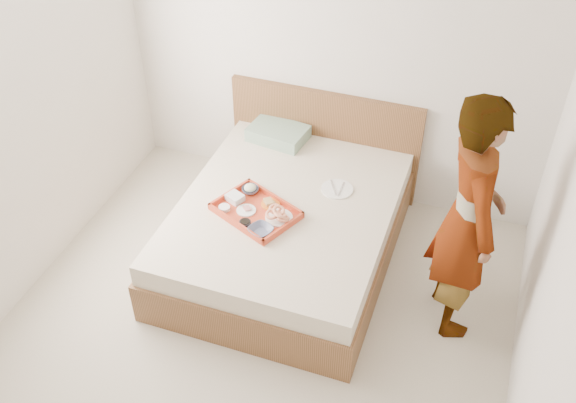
% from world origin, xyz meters
% --- Properties ---
extents(ground, '(3.50, 4.00, 0.01)m').
position_xyz_m(ground, '(0.00, 0.00, 0.00)').
color(ground, beige).
rests_on(ground, ground).
extents(wall_back, '(3.50, 0.01, 2.60)m').
position_xyz_m(wall_back, '(0.00, 2.00, 1.30)').
color(wall_back, silver).
rests_on(wall_back, ground).
extents(wall_right, '(0.01, 4.00, 2.60)m').
position_xyz_m(wall_right, '(1.75, 0.00, 1.30)').
color(wall_right, silver).
rests_on(wall_right, ground).
extents(bed, '(1.65, 2.00, 0.53)m').
position_xyz_m(bed, '(-0.04, 1.00, 0.27)').
color(bed, brown).
rests_on(bed, ground).
extents(headboard, '(1.65, 0.06, 0.95)m').
position_xyz_m(headboard, '(-0.04, 1.97, 0.47)').
color(headboard, brown).
rests_on(headboard, ground).
extents(pillow, '(0.51, 0.38, 0.11)m').
position_xyz_m(pillow, '(-0.39, 1.79, 0.59)').
color(pillow, gray).
rests_on(pillow, bed).
extents(tray, '(0.71, 0.62, 0.05)m').
position_xyz_m(tray, '(-0.21, 0.83, 0.56)').
color(tray, '#D24124').
rests_on(tray, bed).
extents(prawn_plate, '(0.27, 0.27, 0.01)m').
position_xyz_m(prawn_plate, '(-0.03, 0.81, 0.55)').
color(prawn_plate, white).
rests_on(prawn_plate, tray).
extents(navy_bowl_big, '(0.22, 0.22, 0.04)m').
position_xyz_m(navy_bowl_big, '(-0.10, 0.63, 0.57)').
color(navy_bowl_big, '#182341').
rests_on(navy_bowl_big, tray).
extents(sauce_dish, '(0.11, 0.11, 0.03)m').
position_xyz_m(sauce_dish, '(-0.23, 0.67, 0.56)').
color(sauce_dish, black).
rests_on(sauce_dish, tray).
extents(meat_plate, '(0.19, 0.19, 0.01)m').
position_xyz_m(meat_plate, '(-0.28, 0.81, 0.55)').
color(meat_plate, white).
rests_on(meat_plate, tray).
extents(bread_plate, '(0.19, 0.19, 0.01)m').
position_xyz_m(bread_plate, '(-0.14, 0.94, 0.55)').
color(bread_plate, orange).
rests_on(bread_plate, tray).
extents(salad_bowl, '(0.17, 0.17, 0.04)m').
position_xyz_m(salad_bowl, '(-0.34, 1.03, 0.57)').
color(salad_bowl, '#182341').
rests_on(salad_bowl, tray).
extents(plastic_tub, '(0.15, 0.14, 0.05)m').
position_xyz_m(plastic_tub, '(-0.41, 0.90, 0.57)').
color(plastic_tub, silver).
rests_on(plastic_tub, tray).
extents(cheese_round, '(0.11, 0.11, 0.03)m').
position_xyz_m(cheese_round, '(-0.44, 0.77, 0.56)').
color(cheese_round, white).
rests_on(cheese_round, tray).
extents(dinner_plate, '(0.29, 0.29, 0.01)m').
position_xyz_m(dinner_plate, '(0.27, 1.29, 0.54)').
color(dinner_plate, white).
rests_on(dinner_plate, bed).
extents(person, '(0.65, 0.78, 1.82)m').
position_xyz_m(person, '(1.27, 0.83, 0.91)').
color(person, silver).
rests_on(person, ground).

